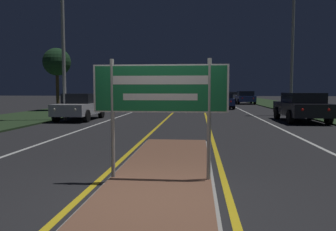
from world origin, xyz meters
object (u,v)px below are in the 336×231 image
object	(u,v)px
car_receding_3	(234,96)
car_approaching_1	(133,99)
streetlight_right_near	(293,34)
car_receding_2	(245,97)
car_receding_1	(222,100)
highway_sign	(160,94)
car_approaching_0	(80,106)
car_receding_0	(301,106)

from	to	relation	value
car_receding_3	car_approaching_1	bearing A→B (deg)	-128.31
streetlight_right_near	car_receding_2	bearing A→B (deg)	92.08
car_receding_1	car_approaching_1	bearing A→B (deg)	162.43
streetlight_right_near	car_receding_1	xyz separation A→B (m)	(-3.93, 7.26, -4.48)
highway_sign	car_receding_1	size ratio (longest dim) A/B	0.56
car_receding_3	car_approaching_1	xyz separation A→B (m)	(-11.35, -14.36, -0.01)
car_receding_3	streetlight_right_near	bearing A→B (deg)	-87.41
car_receding_2	car_receding_3	xyz separation A→B (m)	(-0.50, 7.77, -0.04)
highway_sign	car_receding_3	distance (m)	40.93
streetlight_right_near	car_approaching_0	distance (m)	13.97
streetlight_right_near	car_approaching_1	bearing A→B (deg)	141.36
highway_sign	car_receding_3	xyz separation A→B (m)	(5.56, 40.54, -0.88)
car_receding_3	car_approaching_0	size ratio (longest dim) A/B	1.07
streetlight_right_near	car_approaching_0	size ratio (longest dim) A/B	2.04
highway_sign	streetlight_right_near	world-z (taller)	streetlight_right_near
car_receding_1	car_receding_3	size ratio (longest dim) A/B	0.95
car_receding_1	car_approaching_0	size ratio (longest dim) A/B	1.02
car_receding_1	car_approaching_1	world-z (taller)	car_receding_1
car_receding_2	car_receding_1	bearing A→B (deg)	-109.70
car_receding_3	car_approaching_1	size ratio (longest dim) A/B	0.93
car_receding_2	car_approaching_1	size ratio (longest dim) A/B	0.88
car_receding_2	car_approaching_0	bearing A→B (deg)	-119.73
car_approaching_1	car_receding_3	bearing A→B (deg)	51.69
highway_sign	car_approaching_0	size ratio (longest dim) A/B	0.57
car_receding_0	car_approaching_0	world-z (taller)	car_receding_0
car_approaching_0	car_approaching_1	bearing A→B (deg)	89.73
highway_sign	car_approaching_1	size ratio (longest dim) A/B	0.50
highway_sign	car_approaching_0	distance (m)	13.29
car_receding_2	highway_sign	bearing A→B (deg)	-100.49
car_receding_0	car_approaching_1	world-z (taller)	car_receding_0
car_approaching_1	car_receding_2	bearing A→B (deg)	29.11
highway_sign	streetlight_right_near	bearing A→B (deg)	67.66
highway_sign	car_approaching_0	world-z (taller)	highway_sign
car_receding_2	car_receding_3	world-z (taller)	car_receding_2
streetlight_right_near	car_approaching_0	xyz separation A→B (m)	(-12.52, -4.32, -4.45)
streetlight_right_near	car_approaching_0	world-z (taller)	streetlight_right_near
streetlight_right_near	car_approaching_0	bearing A→B (deg)	-160.96
car_approaching_1	car_receding_1	bearing A→B (deg)	-17.57
car_receding_0	car_receding_3	world-z (taller)	car_receding_0
car_receding_0	car_approaching_0	size ratio (longest dim) A/B	1.04
car_approaching_1	highway_sign	bearing A→B (deg)	-77.54
car_receding_0	car_approaching_0	xyz separation A→B (m)	(-11.88, 0.01, -0.04)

